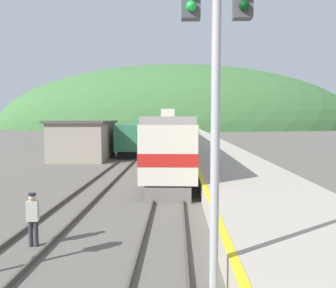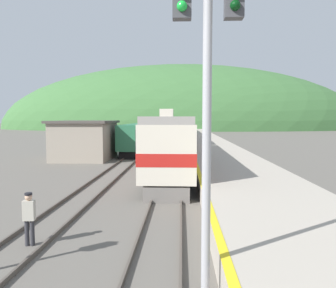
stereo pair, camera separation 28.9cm
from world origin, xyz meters
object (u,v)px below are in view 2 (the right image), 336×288
express_train_lead_car (172,141)px  carriage_third (178,127)px  siding_train (146,135)px  signal_mast_main (207,57)px  carriage_second (177,131)px  track_worker (29,216)px

express_train_lead_car → carriage_third: bearing=90.0°
express_train_lead_car → siding_train: 21.43m
carriage_third → signal_mast_main: size_ratio=2.65×
carriage_third → siding_train: 24.67m
carriage_third → siding_train: (-4.35, -24.28, -0.52)m
express_train_lead_car → carriage_second: 22.57m
carriage_second → track_worker: 38.52m
carriage_second → carriage_third: (0.00, 22.68, 0.00)m
carriage_second → carriage_third: 22.68m
carriage_third → track_worker: (-4.15, -60.95, -1.29)m
express_train_lead_car → siding_train: size_ratio=0.70×
express_train_lead_car → signal_mast_main: 18.91m
carriage_second → siding_train: size_ratio=0.73×
signal_mast_main → carriage_third: bearing=91.2°
express_train_lead_car → signal_mast_main: signal_mast_main is taller
express_train_lead_car → carriage_third: 45.26m
siding_train → signal_mast_main: bearing=-81.9°
carriage_second → track_worker: size_ratio=12.59×
express_train_lead_car → carriage_second: express_train_lead_car is taller
carriage_second → signal_mast_main: signal_mast_main is taller
track_worker → signal_mast_main: bearing=-28.2°
express_train_lead_car → signal_mast_main: size_ratio=2.56×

